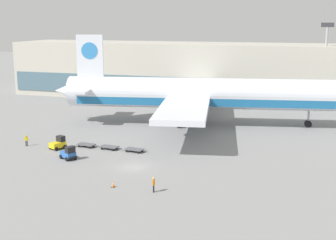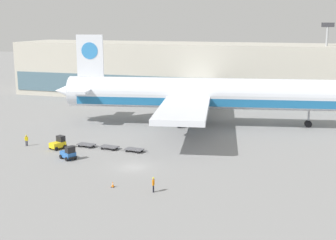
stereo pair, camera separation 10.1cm
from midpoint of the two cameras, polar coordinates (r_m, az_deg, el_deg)
The scene contains 12 objects.
ground_plane at distance 64.43m, azimuth -4.27°, elevation -5.74°, with size 400.00×400.00×0.00m, color gray.
terminal_building at distance 121.13m, azimuth 2.02°, elevation 6.04°, with size 90.00×18.20×14.00m.
light_mast at distance 113.10m, azimuth 18.61°, elevation 7.22°, with size 2.80×0.50×19.17m.
airplane_main at distance 89.21m, azimuth 3.75°, elevation 3.12°, with size 57.57×48.65×17.00m.
baggage_tug_foreground at distance 69.03m, azimuth -12.06°, elevation -4.00°, with size 2.82×2.52×2.00m.
baggage_tug_mid at distance 74.94m, azimuth -13.24°, elevation -2.79°, with size 2.35×2.78×2.00m.
baggage_dolly_lead at distance 75.24m, azimuth -9.95°, elevation -2.97°, with size 3.77×1.82×0.48m.
baggage_dolly_second at distance 73.38m, azimuth -7.19°, elevation -3.26°, with size 3.77×1.82×0.48m.
baggage_dolly_third at distance 71.57m, azimuth -4.17°, elevation -3.59°, with size 3.77×1.82×0.48m.
ground_crew_near at distance 77.89m, azimuth -16.92°, elevation -2.28°, with size 0.51×0.37×1.81m.
ground_crew_far at distance 54.89m, azimuth -1.82°, elevation -7.73°, with size 0.26×0.57×1.82m.
traffic_cone_near at distance 57.07m, azimuth -6.77°, elevation -7.80°, with size 0.40×0.40×0.72m.
Camera 1 is at (22.93, -56.92, 19.65)m, focal length 50.00 mm.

